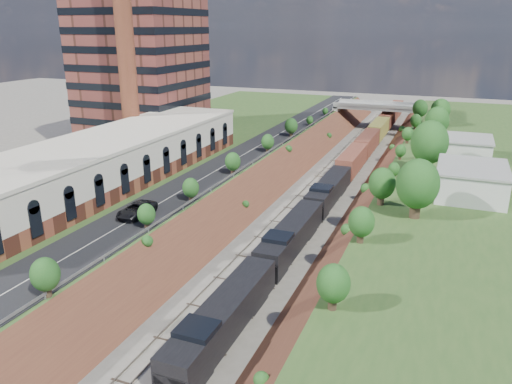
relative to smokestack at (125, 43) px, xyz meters
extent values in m
cube|color=#325322|center=(3.00, 4.00, -22.50)|extent=(44.00, 180.00, 5.00)
cube|color=brown|center=(25.00, 4.00, -25.00)|extent=(10.00, 180.00, 10.00)
cube|color=brown|center=(47.00, 4.00, -25.00)|extent=(10.00, 180.00, 10.00)
cube|color=gray|center=(33.40, 4.00, -24.91)|extent=(1.58, 180.00, 0.18)
cube|color=gray|center=(38.60, 4.00, -24.91)|extent=(1.58, 180.00, 0.18)
cube|color=black|center=(20.50, 4.00, -19.95)|extent=(8.00, 180.00, 0.10)
cube|color=#99999E|center=(24.60, 4.00, -19.45)|extent=(0.06, 171.00, 0.30)
cube|color=brown|center=(8.00, -18.00, -18.90)|extent=(14.00, 62.00, 2.20)
cube|color=beige|center=(8.00, -18.00, -15.65)|extent=(14.00, 62.00, 4.30)
cube|color=beige|center=(8.00, -18.00, -13.25)|extent=(14.30, 62.30, 0.50)
cube|color=brown|center=(-8.00, 16.00, 2.00)|extent=(22.00, 22.00, 44.00)
cylinder|color=brown|center=(0.00, 0.00, 0.00)|extent=(3.20, 3.20, 40.00)
cube|color=gray|center=(24.50, 66.00, -21.90)|extent=(1.50, 8.00, 6.20)
cube|color=gray|center=(47.50, 66.00, -21.90)|extent=(1.50, 8.00, 6.20)
cube|color=gray|center=(36.00, 66.00, -18.80)|extent=(24.00, 8.00, 1.00)
cube|color=gray|center=(36.00, 62.00, -18.00)|extent=(24.00, 0.30, 0.80)
cube|color=gray|center=(36.00, 70.00, -18.00)|extent=(24.00, 0.30, 0.80)
cube|color=silver|center=(59.50, -4.00, -18.00)|extent=(9.00, 12.00, 4.00)
cube|color=silver|center=(59.00, 18.00, -18.20)|extent=(8.00, 10.00, 3.60)
cylinder|color=#473323|center=(53.00, -16.00, -18.69)|extent=(1.30, 1.30, 2.62)
ellipsoid|color=#20571E|center=(53.00, -16.00, -15.54)|extent=(5.25, 5.25, 6.30)
cylinder|color=#473323|center=(24.20, -36.00, -19.39)|extent=(0.66, 0.66, 1.22)
ellipsoid|color=#20571E|center=(24.20, -36.00, -17.92)|extent=(2.45, 2.45, 2.94)
cube|color=black|center=(38.60, -48.23, -24.55)|extent=(2.40, 4.00, 0.90)
cube|color=black|center=(38.60, -41.65, -22.51)|extent=(3.19, 19.16, 3.17)
cube|color=black|center=(38.60, -49.73, -23.20)|extent=(2.94, 3.00, 1.80)
cube|color=silver|center=(38.60, -49.73, -22.20)|extent=(2.94, 3.00, 0.15)
cube|color=black|center=(38.60, -46.73, -20.90)|extent=(3.13, 3.10, 0.90)
cube|color=black|center=(38.60, -21.49, -22.51)|extent=(3.19, 19.16, 3.17)
cube|color=black|center=(38.60, -1.33, -22.51)|extent=(3.19, 19.16, 3.17)
cube|color=brown|center=(38.60, 51.67, -22.18)|extent=(3.19, 84.83, 3.83)
imported|color=black|center=(20.38, -28.56, -19.07)|extent=(2.93, 6.07, 1.67)
camera|label=1|loc=(56.16, -77.64, 2.89)|focal=35.00mm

